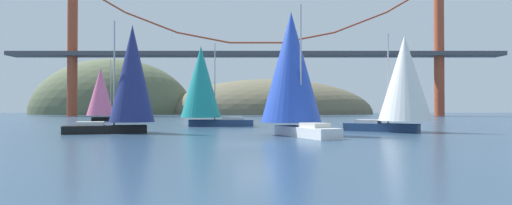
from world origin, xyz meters
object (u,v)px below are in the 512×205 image
at_px(sailboat_white_mainsail, 404,81).
at_px(sailboat_blue_spinnaker, 292,70).
at_px(sailboat_pink_spinnaker, 102,93).
at_px(sailboat_teal_sail, 203,84).
at_px(channel_buoy, 308,121).
at_px(sailboat_navy_sail, 131,77).

bearing_deg(sailboat_white_mainsail, sailboat_blue_spinnaker, -157.65).
bearing_deg(sailboat_blue_spinnaker, sailboat_pink_spinnaker, 128.12).
relative_size(sailboat_white_mainsail, sailboat_blue_spinnaker, 0.89).
distance_m(sailboat_teal_sail, sailboat_pink_spinnaker, 29.62).
distance_m(sailboat_blue_spinnaker, channel_buoy, 29.28).
bearing_deg(channel_buoy, sailboat_pink_spinnaker, 163.17).
bearing_deg(sailboat_pink_spinnaker, sailboat_white_mainsail, -39.50).
bearing_deg(sailboat_teal_sail, channel_buoy, 35.01).
distance_m(sailboat_navy_sail, channel_buoy, 32.43).
height_order(sailboat_white_mainsail, sailboat_blue_spinnaker, sailboat_blue_spinnaker).
xyz_separation_m(sailboat_white_mainsail, channel_buoy, (-6.35, 23.80, -4.59)).
xyz_separation_m(sailboat_white_mainsail, sailboat_blue_spinnaker, (-11.19, -4.60, 0.66)).
xyz_separation_m(sailboat_teal_sail, sailboat_navy_sail, (-4.82, -14.93, -0.18)).
bearing_deg(sailboat_navy_sail, sailboat_blue_spinnaker, -11.71).
distance_m(sailboat_white_mainsail, sailboat_navy_sail, 26.05).
xyz_separation_m(sailboat_blue_spinnaker, channel_buoy, (4.84, 28.40, -5.25)).
relative_size(sailboat_teal_sail, sailboat_navy_sail, 1.03).
distance_m(sailboat_teal_sail, sailboat_navy_sail, 15.69).
distance_m(sailboat_blue_spinnaker, sailboat_pink_spinnaker, 49.79).
xyz_separation_m(sailboat_pink_spinnaker, channel_buoy, (35.57, -10.76, -4.62)).
height_order(sailboat_teal_sail, sailboat_pink_spinnaker, sailboat_pink_spinnaker).
xyz_separation_m(sailboat_teal_sail, sailboat_white_mainsail, (21.19, -13.40, -0.43)).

